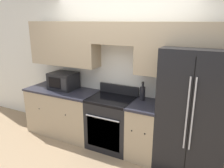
# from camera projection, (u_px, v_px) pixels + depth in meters

# --- Properties ---
(ground_plane) EXTENTS (12.00, 12.00, 0.00)m
(ground_plane) POSITION_uv_depth(u_px,v_px,m) (104.00, 154.00, 3.62)
(ground_plane) COLOR #937A5B
(wall_back) EXTENTS (8.00, 0.39, 2.60)m
(wall_back) POSITION_uv_depth(u_px,v_px,m) (119.00, 61.00, 3.71)
(wall_back) COLOR silver
(wall_back) RESTS_ON ground_plane
(lower_cabinets_left) EXTENTS (1.39, 0.64, 0.89)m
(lower_cabinets_left) POSITION_uv_depth(u_px,v_px,m) (63.00, 111.00, 4.22)
(lower_cabinets_left) COLOR tan
(lower_cabinets_left) RESTS_ON ground_plane
(lower_cabinets_right) EXTENTS (0.48, 0.64, 0.89)m
(lower_cabinets_right) POSITION_uv_depth(u_px,v_px,m) (145.00, 130.00, 3.50)
(lower_cabinets_right) COLOR tan
(lower_cabinets_right) RESTS_ON ground_plane
(oven_range) EXTENTS (0.74, 0.65, 1.05)m
(oven_range) POSITION_uv_depth(u_px,v_px,m) (112.00, 122.00, 3.76)
(oven_range) COLOR black
(oven_range) RESTS_ON ground_plane
(refrigerator) EXTENTS (0.93, 0.81, 1.80)m
(refrigerator) POSITION_uv_depth(u_px,v_px,m) (193.00, 110.00, 3.14)
(refrigerator) COLOR black
(refrigerator) RESTS_ON ground_plane
(microwave) EXTENTS (0.48, 0.41, 0.31)m
(microwave) POSITION_uv_depth(u_px,v_px,m) (63.00, 81.00, 4.12)
(microwave) COLOR black
(microwave) RESTS_ON lower_cabinets_left
(bottle) EXTENTS (0.09, 0.09, 0.31)m
(bottle) POSITION_uv_depth(u_px,v_px,m) (142.00, 93.00, 3.53)
(bottle) COLOR black
(bottle) RESTS_ON lower_cabinets_right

